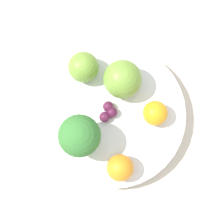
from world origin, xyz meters
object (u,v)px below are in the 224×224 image
object	(u,v)px
broccoli	(80,136)
orange_front	(155,113)
apple_red	(82,68)
grape_cluster	(107,113)
orange_back	(120,168)
bowl	(112,115)
apple_green	(122,79)

from	to	relation	value
broccoli	orange_front	distance (m)	0.11
apple_red	orange_front	xyz separation A→B (m)	(-0.05, 0.11, -0.00)
orange_front	grape_cluster	bearing A→B (deg)	-35.28
broccoli	grape_cluster	world-z (taller)	broccoli
grape_cluster	orange_back	bearing A→B (deg)	69.86
bowl	apple_green	world-z (taller)	apple_green
bowl	orange_front	bearing A→B (deg)	144.07
broccoli	orange_front	size ratio (longest dim) A/B	2.06
apple_green	orange_back	bearing A→B (deg)	55.35
broccoli	apple_red	xyz separation A→B (m)	(-0.05, -0.08, -0.02)
bowl	apple_red	bearing A→B (deg)	-88.05
broccoli	orange_back	bearing A→B (deg)	110.11
broccoli	apple_red	bearing A→B (deg)	-122.83
bowl	broccoli	size ratio (longest dim) A/B	2.96
apple_red	grape_cluster	xyz separation A→B (m)	(0.00, 0.07, -0.01)
broccoli	orange_front	world-z (taller)	broccoli
broccoli	apple_red	size ratio (longest dim) A/B	1.65
apple_red	apple_green	world-z (taller)	apple_green
apple_green	orange_back	distance (m)	0.12
bowl	grape_cluster	size ratio (longest dim) A/B	7.61
apple_red	broccoli	bearing A→B (deg)	57.17
orange_back	bowl	bearing A→B (deg)	-115.04
bowl	broccoli	xyz separation A→B (m)	(0.06, 0.01, 0.06)
bowl	orange_back	world-z (taller)	orange_back
broccoli	grape_cluster	distance (m)	0.06
orange_front	orange_back	bearing A→B (deg)	23.90
broccoli	apple_green	world-z (taller)	broccoli
broccoli	grape_cluster	size ratio (longest dim) A/B	2.57
grape_cluster	apple_green	bearing A→B (deg)	-149.08
apple_green	grape_cluster	xyz separation A→B (m)	(0.04, 0.03, -0.02)
orange_front	grape_cluster	xyz separation A→B (m)	(0.06, -0.04, -0.01)
orange_front	apple_red	bearing A→B (deg)	-64.95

